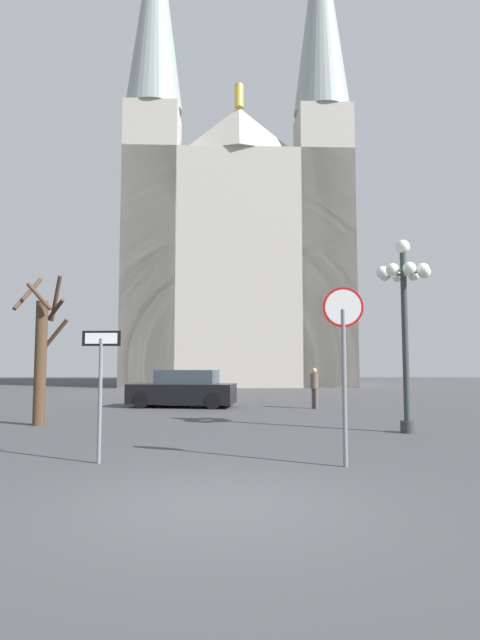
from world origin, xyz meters
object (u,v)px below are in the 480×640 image
stop_sign (344,342)px  pedestrian_walking (314,384)px  one_way_arrow_sign (101,376)px  cathedral (237,240)px  street_lamp (404,298)px  parked_car_near_black (184,390)px  bare_tree (41,353)px

stop_sign → pedestrian_walking: 11.43m
stop_sign → one_way_arrow_sign: size_ratio=1.32×
cathedral → street_lamp: bearing=-78.9°
one_way_arrow_sign → parked_car_near_black: size_ratio=0.54×
stop_sign → bare_tree: bearing=144.1°
bare_tree → parked_car_near_black: 7.13m
cathedral → parked_car_near_black: cathedral is taller
bare_tree → pedestrian_walking: bare_tree is taller
street_lamp → bare_tree: size_ratio=1.14×
parked_car_near_black → pedestrian_walking: bearing=-5.4°
street_lamp → pedestrian_walking: size_ratio=3.16×
street_lamp → parked_car_near_black: (-6.85, 7.46, -2.76)m
stop_sign → parked_car_near_black: 12.77m
cathedral → parked_car_near_black: bearing=-93.5°
pedestrian_walking → cathedral: bearing=100.5°
street_lamp → pedestrian_walking: bearing=103.0°
stop_sign → bare_tree: (-7.78, 5.64, -0.05)m
bare_tree → pedestrian_walking: size_ratio=2.76×
stop_sign → bare_tree: 9.61m
bare_tree → one_way_arrow_sign: bearing=-57.8°
one_way_arrow_sign → parked_car_near_black: bearing=91.1°
street_lamp → bare_tree: 10.26m
one_way_arrow_sign → parked_car_near_black: 11.74m
stop_sign → one_way_arrow_sign: (-4.31, 0.14, -0.60)m
stop_sign → bare_tree: size_ratio=0.71×
stop_sign → pedestrian_walking: bearing=86.5°
stop_sign → bare_tree: bare_tree is taller
parked_car_near_black → pedestrian_walking: 5.27m
one_way_arrow_sign → pedestrian_walking: size_ratio=1.49×
pedestrian_walking → bare_tree: bearing=-146.0°
street_lamp → parked_car_near_black: bearing=132.6°
one_way_arrow_sign → street_lamp: 8.10m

